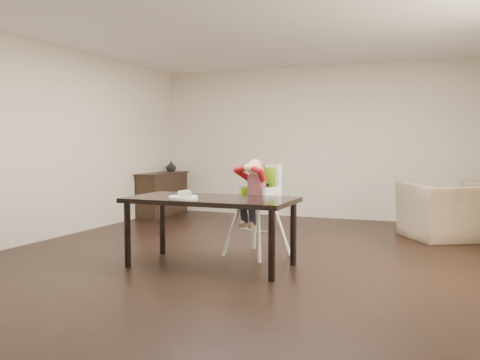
# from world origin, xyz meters

# --- Properties ---
(ground) EXTENTS (7.00, 7.00, 0.00)m
(ground) POSITION_xyz_m (0.00, 0.00, 0.00)
(ground) COLOR black
(ground) RESTS_ON ground
(room_walls) EXTENTS (6.02, 7.02, 2.71)m
(room_walls) POSITION_xyz_m (0.00, 0.00, 1.86)
(room_walls) COLOR beige
(room_walls) RESTS_ON ground
(dining_table) EXTENTS (1.80, 0.90, 0.75)m
(dining_table) POSITION_xyz_m (-0.21, -0.67, 0.67)
(dining_table) COLOR black
(dining_table) RESTS_ON ground
(high_chair) EXTENTS (0.61, 0.61, 1.14)m
(high_chair) POSITION_xyz_m (0.07, 0.04, 0.81)
(high_chair) COLOR white
(high_chair) RESTS_ON ground
(plate) EXTENTS (0.35, 0.35, 0.09)m
(plate) POSITION_xyz_m (-0.41, -0.90, 0.78)
(plate) COLOR white
(plate) RESTS_ON dining_table
(armchair) EXTENTS (1.44, 1.30, 1.05)m
(armchair) POSITION_xyz_m (2.20, 2.06, 0.53)
(armchair) COLOR #978260
(armchair) RESTS_ON ground
(sideboard) EXTENTS (0.44, 1.26, 0.79)m
(sideboard) POSITION_xyz_m (-2.78, 2.70, 0.40)
(sideboard) COLOR black
(sideboard) RESTS_ON ground
(vase) EXTENTS (0.22, 0.23, 0.19)m
(vase) POSITION_xyz_m (-2.78, 3.03, 0.89)
(vase) COLOR #99999E
(vase) RESTS_ON sideboard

